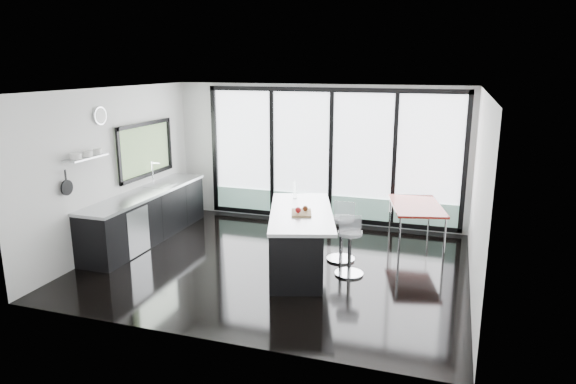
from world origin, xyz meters
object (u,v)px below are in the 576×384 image
(bar_stool_near, at_px, (350,253))
(red_table, at_px, (415,226))
(island, at_px, (296,238))
(bar_stool_far, at_px, (341,239))

(bar_stool_near, height_order, red_table, red_table)
(island, distance_m, red_table, 2.32)
(bar_stool_near, relative_size, bar_stool_far, 0.95)
(island, height_order, red_table, island)
(bar_stool_near, relative_size, red_table, 0.49)
(bar_stool_near, bearing_deg, bar_stool_far, 102.21)
(island, height_order, bar_stool_near, island)
(island, bearing_deg, bar_stool_near, -4.19)
(bar_stool_near, height_order, bar_stool_far, bar_stool_far)
(red_table, bearing_deg, bar_stool_near, -118.20)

